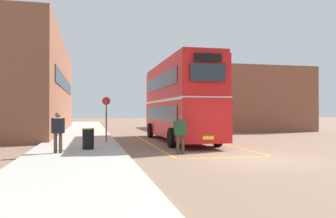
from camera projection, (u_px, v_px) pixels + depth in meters
ground_plane at (167, 134)px, 26.98m from camera, size 135.60×135.60×0.00m
sidewalk_left at (83, 133)px, 27.85m from camera, size 4.00×57.60×0.14m
brick_building_left at (25, 88)px, 29.26m from camera, size 6.59×23.70×7.72m
depot_building_right at (243, 101)px, 35.60m from camera, size 8.57×12.67×5.86m
double_decker_bus at (179, 100)px, 20.66m from camera, size 2.83×10.83×4.75m
single_deck_bus at (181, 113)px, 37.26m from camera, size 3.02×8.24×3.02m
pedestrian_boarding at (180, 132)px, 14.55m from camera, size 0.56×0.28×1.66m
pedestrian_waiting_near at (58, 130)px, 13.77m from camera, size 0.54×0.33×1.65m
litter_bin at (88, 139)px, 15.16m from camera, size 0.54×0.54×0.93m
bus_stop_sign at (106, 115)px, 18.59m from camera, size 0.44×0.12×2.47m
bay_marking_yellow at (188, 144)px, 18.73m from camera, size 4.25×12.83×0.01m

